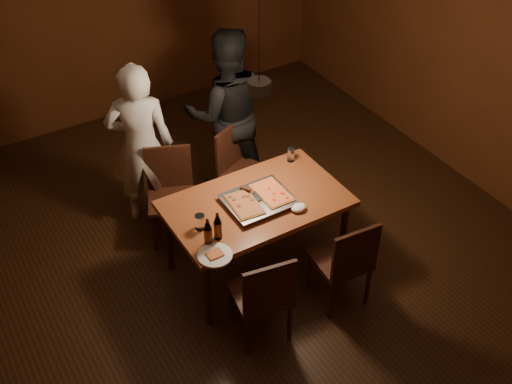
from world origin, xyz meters
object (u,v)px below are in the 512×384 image
dining_table (256,208)px  pizza_tray (259,201)px  chair_far_right (239,162)px  plate_slice (215,255)px  chair_near_left (264,291)px  beer_bottle_b (218,226)px  chair_far_left (170,185)px  beer_bottle_a (208,232)px  diner_white (141,146)px  pendant_lamp (259,86)px  diner_dark (226,113)px  chair_near_right (347,257)px

dining_table → pizza_tray: (0.01, -0.03, 0.10)m
chair_far_right → plate_slice: size_ratio=2.05×
chair_near_left → pizza_tray: bearing=71.4°
plate_slice → chair_far_right: bearing=53.4°
beer_bottle_b → chair_far_left: bearing=86.7°
beer_bottle_a → chair_near_left: bearing=-66.2°
chair_near_left → beer_bottle_b: beer_bottle_b is taller
chair_near_left → beer_bottle_a: size_ratio=2.00×
diner_white → dining_table: bearing=139.4°
dining_table → beer_bottle_b: size_ratio=6.13×
diner_white → pendant_lamp: (0.64, -1.02, 0.93)m
diner_dark → pizza_tray: bearing=91.7°
chair_far_left → chair_far_right: 0.72m
chair_near_left → chair_near_right: 0.76m
chair_far_left → plate_slice: size_ratio=2.04×
chair_far_right → pizza_tray: bearing=47.1°
chair_far_right → diner_white: (-0.84, 0.32, 0.29)m
dining_table → diner_white: bearing=115.4°
beer_bottle_b → plate_slice: beer_bottle_b is taller
beer_bottle_b → plate_slice: 0.23m
beer_bottle_b → diner_white: bearing=92.5°
chair_far_left → chair_near_right: bearing=140.5°
beer_bottle_a → pizza_tray: bearing=20.5°
dining_table → beer_bottle_a: bearing=-156.6°
plate_slice → chair_far_left: bearing=81.6°
dining_table → diner_dark: (0.38, 1.19, 0.19)m
chair_near_left → pendant_lamp: bearing=70.8°
chair_near_right → beer_bottle_b: (-0.88, 0.52, 0.34)m
diner_dark → diner_white: bearing=21.6°
pizza_tray → diner_white: bearing=112.3°
plate_slice → pendant_lamp: 1.32m
chair_near_left → pizza_tray: 0.83m
chair_far_right → diner_white: 0.95m
plate_slice → pendant_lamp: pendant_lamp is taller
pizza_tray → chair_near_left: bearing=-121.0°
dining_table → chair_near_right: size_ratio=3.09×
dining_table → beer_bottle_b: 0.57m
chair_far_left → diner_white: diner_white is taller
chair_far_left → diner_dark: 0.94m
diner_white → diner_dark: bearing=-153.0°
beer_bottle_b → chair_near_left: bearing=-76.9°
chair_far_right → diner_dark: (0.08, 0.37, 0.33)m
chair_far_right → chair_near_left: bearing=42.8°
diner_dark → dining_table: bearing=90.9°
beer_bottle_b → diner_white: (-0.06, 1.37, -0.04)m
pendant_lamp → diner_dark: bearing=75.3°
dining_table → pizza_tray: size_ratio=2.73×
chair_far_right → chair_near_left: size_ratio=1.14×
chair_far_right → beer_bottle_a: size_ratio=2.28×
pizza_tray → beer_bottle_b: bearing=-160.8°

